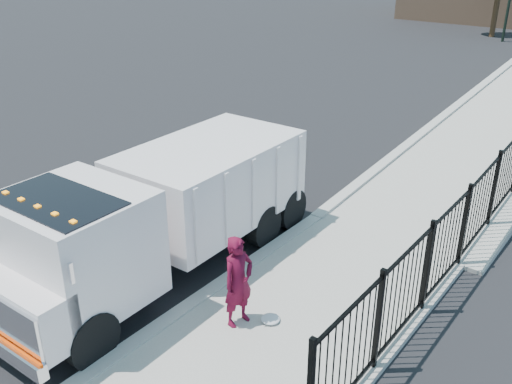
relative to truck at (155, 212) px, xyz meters
The scene contains 5 objects.
ground 2.00m from the truck, ahead, with size 120.00×120.00×0.00m, color black.
curb 2.76m from the truck, 55.12° to the right, with size 0.30×12.00×0.16m, color #ADAAA3.
truck is the anchor object (origin of this frame).
worker 2.51m from the truck, ahead, with size 0.63×0.41×1.73m, color #590921.
debris 3.16m from the truck, ahead, with size 0.35×0.35×0.09m, color silver.
Camera 1 is at (6.42, -6.98, 6.59)m, focal length 40.00 mm.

